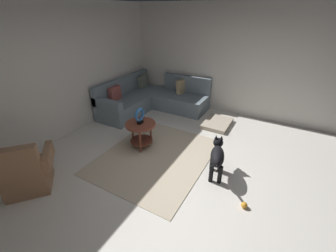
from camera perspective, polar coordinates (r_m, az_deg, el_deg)
The scene contains 11 objects.
ground_plane at distance 3.90m, azimuth 4.56°, elevation -12.67°, with size 6.00×6.00×0.10m, color silver.
wall_back at distance 5.05m, azimuth -27.22°, elevation 12.14°, with size 6.00×0.12×2.70m, color silver.
wall_right at distance 5.87m, azimuth 17.97°, elevation 15.75°, with size 0.12×6.00×2.70m, color silver.
area_rug at distance 4.23m, azimuth -3.21°, elevation -7.89°, with size 2.30×1.90×0.01m, color #BCAD93.
sectional_couch at distance 6.09m, azimuth -4.52°, elevation 6.99°, with size 2.20×2.25×0.88m.
armchair at distance 3.99m, azimuth -33.43°, elevation -10.22°, with size 1.00×0.98×0.88m.
side_table at distance 4.32m, azimuth -7.21°, elevation -0.77°, with size 0.60×0.60×0.54m.
torus_sculpture at distance 4.18m, azimuth -7.46°, elevation 2.76°, with size 0.28×0.08×0.33m.
dog_bed_mat at distance 5.43m, azimuth 12.81°, elevation 0.71°, with size 0.80×0.60×0.09m, color #B2A38E.
dog at distance 3.68m, azimuth 12.85°, elevation -7.69°, with size 0.83×0.36×0.63m.
dog_toy_ball at distance 3.46m, azimuth 19.44°, elevation -19.06°, with size 0.09×0.09×0.09m, color orange.
Camera 1 is at (-2.70, -1.17, 2.50)m, focal length 23.12 mm.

